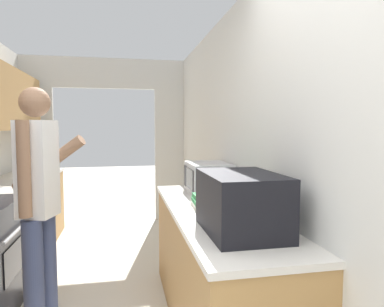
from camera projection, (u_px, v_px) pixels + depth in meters
wall_right at (245, 153)px, 2.76m from camera, size 0.06×6.64×2.50m
wall_far_with_doorway at (106, 130)px, 5.20m from camera, size 2.80×0.06×2.50m
counter_left at (13, 224)px, 3.63m from camera, size 0.62×3.17×0.88m
counter_right at (215, 269)px, 2.46m from camera, size 0.62×2.07×0.88m
person at (38, 206)px, 2.30m from camera, size 0.55×0.45×1.72m
suitcase at (241, 202)px, 1.89m from camera, size 0.39×0.60×0.33m
microwave at (208, 178)px, 3.05m from camera, size 0.36×0.49×0.26m
book_stack at (209, 202)px, 2.48m from camera, size 0.25×0.29×0.09m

